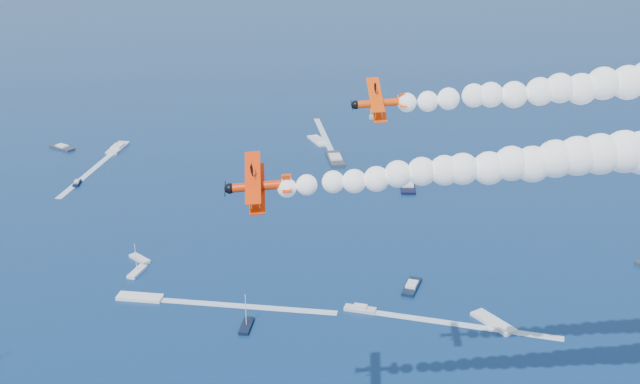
{
  "coord_description": "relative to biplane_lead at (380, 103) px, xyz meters",
  "views": [
    {
      "loc": [
        6.76,
        -66.57,
        87.17
      ],
      "look_at": [
        1.14,
        23.25,
        50.87
      ],
      "focal_mm": 45.87,
      "sensor_mm": 36.0,
      "label": 1
    }
  ],
  "objects": [
    {
      "name": "biplane_trail",
      "position": [
        -13.63,
        -6.42,
        -8.3
      ],
      "size": [
        8.87,
        10.8,
        8.71
      ],
      "primitive_type": null,
      "rotation": [
        -0.4,
        0.07,
        3.25
      ],
      "color": "#F33005"
    },
    {
      "name": "biplane_lead",
      "position": [
        0.0,
        0.0,
        0.0
      ],
      "size": [
        7.4,
        8.85,
        6.88
      ],
      "primitive_type": null,
      "rotation": [
        -0.32,
        0.07,
        3.23
      ],
      "color": "#FF4205"
    },
    {
      "name": "smoke_trail_lead",
      "position": [
        28.88,
        2.66,
        2.2
      ],
      "size": [
        58.4,
        15.92,
        10.29
      ],
      "primitive_type": null,
      "rotation": [
        0.0,
        0.0,
        3.23
      ],
      "color": "white"
    },
    {
      "name": "smoke_trail_trail",
      "position": [
        15.2,
        -3.34,
        -6.1
      ],
      "size": [
        58.48,
        17.46,
        10.29
      ],
      "primitive_type": null,
      "rotation": [
        0.0,
        0.0,
        3.25
      ],
      "color": "white"
    },
    {
      "name": "boat_wakes",
      "position": [
        -27.17,
        104.16,
        -60.99
      ],
      "size": [
        127.05,
        147.59,
        0.04
      ],
      "color": "white",
      "rests_on": "ground"
    },
    {
      "name": "spectator_boats",
      "position": [
        -6.07,
        93.55,
        -60.67
      ],
      "size": [
        194.84,
        178.32,
        0.7
      ],
      "color": "#303641",
      "rests_on": "ground"
    }
  ]
}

